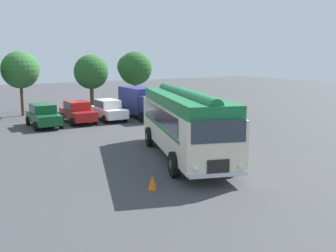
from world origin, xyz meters
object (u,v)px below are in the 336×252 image
(traffic_cone, at_px, (152,182))
(car_mid_right, at_px, (108,110))
(car_mid_left, at_px, (78,112))
(box_van, at_px, (142,102))
(car_near_left, at_px, (43,115))
(vintage_bus, at_px, (184,121))

(traffic_cone, bearing_deg, car_mid_right, 70.91)
(car_mid_left, relative_size, box_van, 0.73)
(car_mid_right, height_order, box_van, box_van)
(car_near_left, xyz_separation_m, car_mid_right, (5.23, 0.19, 0.00))
(car_mid_right, relative_size, box_van, 0.73)
(car_near_left, relative_size, box_van, 0.73)
(vintage_bus, relative_size, car_mid_right, 2.41)
(vintage_bus, relative_size, car_near_left, 2.41)
(car_near_left, relative_size, car_mid_left, 1.00)
(vintage_bus, distance_m, box_van, 13.48)
(car_mid_right, bearing_deg, vintage_bus, -97.75)
(car_mid_left, bearing_deg, traffic_cone, -100.82)
(car_mid_left, bearing_deg, box_van, -5.55)
(vintage_bus, bearing_deg, car_near_left, 105.09)
(vintage_bus, xyz_separation_m, car_mid_left, (-0.73, 13.15, -1.05))
(vintage_bus, distance_m, car_mid_right, 13.17)
(vintage_bus, relative_size, box_van, 1.76)
(car_mid_left, relative_size, car_mid_right, 1.00)
(vintage_bus, relative_size, car_mid_left, 2.42)
(car_near_left, bearing_deg, car_mid_right, 2.06)
(car_mid_right, distance_m, box_van, 2.98)
(car_mid_left, distance_m, box_van, 5.46)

